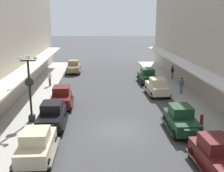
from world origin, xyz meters
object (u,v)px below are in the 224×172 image
Objects in this scene: pedestrian_0 at (172,72)px; pedestrian_2 at (182,86)px; parked_car_4 at (61,97)px; parked_car_0 at (157,86)px; parked_car_7 at (37,144)px; lamp_post_with_clock at (30,85)px; parked_car_6 at (52,115)px; parked_car_5 at (217,155)px; fire_hydrant at (202,119)px; pedestrian_1 at (50,79)px; parked_car_2 at (181,119)px; parked_car_1 at (74,67)px.

pedestrian_0 is 1.00× the size of pedestrian_2.
parked_car_0 is at bearing 19.04° from parked_car_4.
parked_car_7 is 6.15m from lamp_post_with_clock.
parked_car_6 reaches higher than pedestrian_2.
parked_car_5 is (0.01, -14.62, 0.00)m from parked_car_0.
parked_car_4 is 2.57× the size of pedestrian_0.
parked_car_7 reaches higher than fire_hydrant.
parked_car_7 is (-0.26, -9.49, 0.00)m from parked_car_4.
pedestrian_2 reaches higher than pedestrian_1.
parked_car_2 and parked_car_4 have the same top height.
fire_hydrant is (1.81, 0.75, -0.38)m from parked_car_2.
pedestrian_1 is at bearing 106.73° from parked_car_4.
parked_car_6 reaches higher than fire_hydrant.
parked_car_4 is 16.55m from pedestrian_0.
pedestrian_2 is (-1.00, -7.20, 0.00)m from pedestrian_0.
parked_car_0 reaches higher than pedestrian_1.
parked_car_0 is 14.62m from parked_car_5.
lamp_post_with_clock is at bearing -153.21° from pedestrian_2.
parked_car_2 is 0.83× the size of lamp_post_with_clock.
parked_car_2 reaches higher than fire_hydrant.
parked_car_5 is 9.89m from parked_car_7.
parked_car_5 reaches higher than pedestrian_1.
parked_car_6 is at bearing 145.55° from parked_car_5.
lamp_post_with_clock reaches higher than pedestrian_2.
parked_car_2 is (9.24, -21.52, 0.00)m from parked_car_1.
parked_car_0 is 0.83× the size of lamp_post_with_clock.
parked_car_5 is at bearing -34.45° from parked_car_6.
pedestrian_0 is at bearing 76.78° from parked_car_2.
parked_car_4 and parked_car_7 have the same top height.
parked_car_4 is at bearing -160.96° from parked_car_0.
pedestrian_1 is at bearing -169.14° from pedestrian_0.
parked_car_2 is 9.57m from pedestrian_2.
pedestrian_1 is (-1.95, 16.84, 0.05)m from parked_car_7.
parked_car_0 is 1.01× the size of parked_car_1.
parked_car_0 reaches higher than fire_hydrant.
parked_car_7 is at bearing -83.38° from pedestrian_1.
parked_car_1 is at bearing 113.23° from parked_car_2.
parked_car_6 is at bearing -91.62° from parked_car_4.
pedestrian_0 reaches higher than fire_hydrant.
parked_car_7 reaches higher than pedestrian_0.
pedestrian_1 reaches higher than fire_hydrant.
pedestrian_0 is (3.53, 21.62, 0.07)m from parked_car_5.
lamp_post_with_clock is at bearing -87.90° from pedestrian_1.
fire_hydrant is (12.75, -1.44, -2.42)m from lamp_post_with_clock.
parked_car_4 is at bearing -73.27° from pedestrian_1.
parked_car_0 is at bearing -19.33° from pedestrian_1.
parked_car_5 reaches higher than fire_hydrant.
parked_car_7 is (-9.40, -3.41, 0.00)m from parked_car_2.
parked_car_1 is at bearing 128.07° from parked_car_0.
parked_car_6 is 2.55× the size of pedestrian_0.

